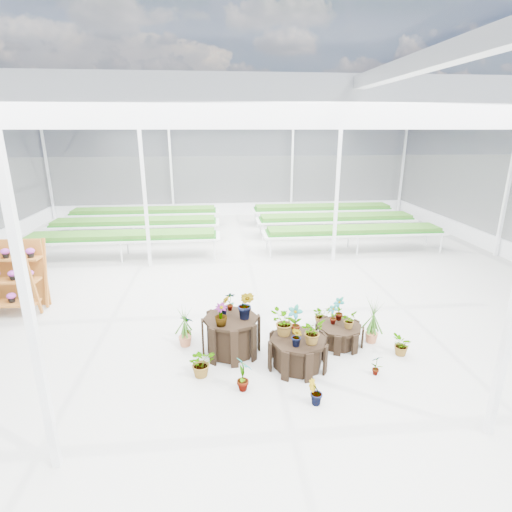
{
  "coord_description": "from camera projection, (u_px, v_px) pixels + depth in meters",
  "views": [
    {
      "loc": [
        -0.82,
        -8.39,
        4.2
      ],
      "look_at": [
        0.08,
        0.69,
        1.3
      ],
      "focal_mm": 28.0,
      "sensor_mm": 36.0,
      "label": 1
    }
  ],
  "objects": [
    {
      "name": "ground_plane",
      "position": [
        255.0,
        318.0,
        9.31
      ],
      "size": [
        24.0,
        24.0,
        0.0
      ],
      "primitive_type": "plane",
      "color": "gray",
      "rests_on": "ground"
    },
    {
      "name": "greenhouse_shell",
      "position": [
        255.0,
        224.0,
        8.63
      ],
      "size": [
        18.0,
        24.0,
        4.5
      ],
      "primitive_type": null,
      "color": "white",
      "rests_on": "ground"
    },
    {
      "name": "steel_frame",
      "position": [
        255.0,
        224.0,
        8.63
      ],
      "size": [
        18.0,
        24.0,
        4.5
      ],
      "primitive_type": null,
      "color": "silver",
      "rests_on": "ground"
    },
    {
      "name": "nursery_benches",
      "position": [
        238.0,
        228.0,
        16.01
      ],
      "size": [
        16.0,
        7.0,
        0.84
      ],
      "primitive_type": null,
      "color": "silver",
      "rests_on": "ground"
    },
    {
      "name": "plinth_tall",
      "position": [
        231.0,
        335.0,
        7.78
      ],
      "size": [
        1.18,
        1.18,
        0.75
      ],
      "primitive_type": "cylinder",
      "rotation": [
        0.0,
        0.0,
        0.07
      ],
      "color": "black",
      "rests_on": "ground"
    },
    {
      "name": "plinth_mid",
      "position": [
        298.0,
        352.0,
        7.35
      ],
      "size": [
        1.25,
        1.25,
        0.57
      ],
      "primitive_type": "cylinder",
      "rotation": [
        0.0,
        0.0,
        0.18
      ],
      "color": "black",
      "rests_on": "ground"
    },
    {
      "name": "plinth_low",
      "position": [
        339.0,
        335.0,
        8.13
      ],
      "size": [
        1.23,
        1.23,
        0.42
      ],
      "primitive_type": "cylinder",
      "rotation": [
        0.0,
        0.0,
        0.43
      ],
      "color": "black",
      "rests_on": "ground"
    },
    {
      "name": "shelf_rack",
      "position": [
        6.0,
        278.0,
        9.39
      ],
      "size": [
        1.65,
        0.92,
        1.71
      ],
      "primitive_type": null,
      "rotation": [
        0.0,
        0.0,
        -0.04
      ],
      "color": "brown",
      "rests_on": "ground"
    },
    {
      "name": "nursery_plants",
      "position": [
        281.0,
        328.0,
        7.72
      ],
      "size": [
        4.65,
        3.05,
        1.34
      ],
      "color": "#2E5E1B",
      "rests_on": "ground"
    }
  ]
}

